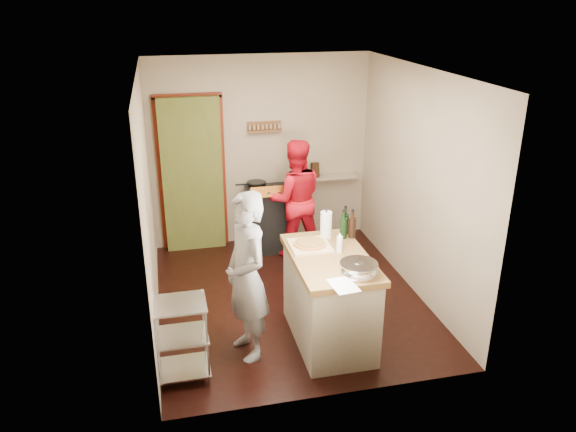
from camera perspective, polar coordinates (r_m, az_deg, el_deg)
The scene contains 10 objects.
floor at distance 6.65m, azimuth 0.13°, elevation -8.29°, with size 3.50×3.50×0.00m, color black.
back_wall at distance 7.74m, azimuth -7.49°, elevation 5.08°, with size 3.00×0.44×2.60m.
left_wall at distance 5.97m, azimuth -14.04°, elevation 1.19°, with size 0.04×3.50×2.60m, color tan.
right_wall at distance 6.59m, azimuth 12.99°, elevation 3.24°, with size 0.04×3.50×2.60m, color tan.
ceiling at distance 5.80m, azimuth 0.16°, elevation 14.62°, with size 3.00×3.50×0.02m, color white.
stove at distance 7.72m, azimuth -1.89°, elevation -0.16°, with size 0.60×0.63×1.00m.
wire_shelving at distance 5.27m, azimuth -10.79°, elevation -11.96°, with size 0.48×0.40×0.80m.
island at distance 5.70m, azimuth 4.24°, elevation -8.14°, with size 0.76×1.37×1.26m.
person_stripe at distance 5.33m, azimuth -4.22°, elevation -6.20°, with size 0.61×0.40×1.68m, color silver.
person_red at distance 7.39m, azimuth 0.69°, elevation 1.75°, with size 0.78×0.61×1.60m, color red.
Camera 1 is at (-1.29, -5.60, 3.34)m, focal length 35.00 mm.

